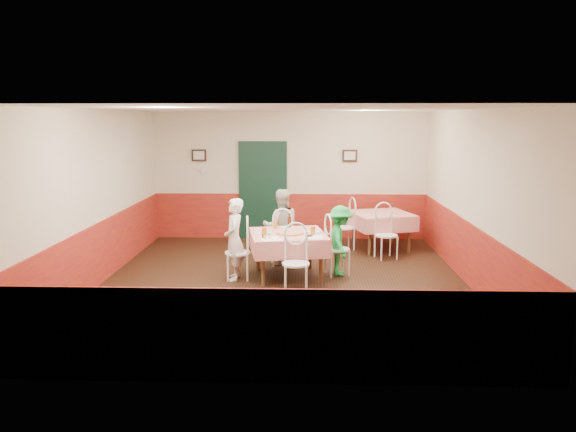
{
  "coord_description": "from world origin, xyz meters",
  "views": [
    {
      "loc": [
        0.36,
        -8.82,
        2.67
      ],
      "look_at": [
        0.06,
        0.38,
        1.05
      ],
      "focal_mm": 35.0,
      "sensor_mm": 36.0,
      "label": 1
    }
  ],
  "objects_px": {
    "beer_bottle": "(290,221)",
    "diner_right": "(340,241)",
    "pizza": "(290,233)",
    "main_table": "(288,255)",
    "chair_second_a": "(344,228)",
    "second_table": "(381,231)",
    "glass_b": "(313,231)",
    "chair_right": "(337,249)",
    "glass_a": "(264,232)",
    "diner_left": "(234,239)",
    "chair_second_b": "(386,235)",
    "chair_left": "(237,253)",
    "glass_c": "(275,225)",
    "chair_near": "(296,264)",
    "diner_far": "(281,227)",
    "chair_far": "(281,240)",
    "wallet": "(309,236)"
  },
  "relations": [
    {
      "from": "main_table",
      "to": "chair_near",
      "type": "bearing_deg",
      "value": -79.9
    },
    {
      "from": "main_table",
      "to": "beer_bottle",
      "type": "relative_size",
      "value": 5.13
    },
    {
      "from": "chair_left",
      "to": "chair_right",
      "type": "height_order",
      "value": "same"
    },
    {
      "from": "diner_right",
      "to": "second_table",
      "type": "bearing_deg",
      "value": -29.01
    },
    {
      "from": "chair_second_b",
      "to": "glass_a",
      "type": "xyz_separation_m",
      "value": [
        -2.2,
        -1.66,
        0.39
      ]
    },
    {
      "from": "chair_second_a",
      "to": "wallet",
      "type": "xyz_separation_m",
      "value": [
        -0.74,
        -2.33,
        0.32
      ]
    },
    {
      "from": "chair_near",
      "to": "glass_b",
      "type": "height_order",
      "value": "glass_b"
    },
    {
      "from": "chair_second_b",
      "to": "glass_c",
      "type": "distance_m",
      "value": 2.3
    },
    {
      "from": "chair_second_b",
      "to": "pizza",
      "type": "distance_m",
      "value": 2.29
    },
    {
      "from": "glass_b",
      "to": "glass_c",
      "type": "relative_size",
      "value": 1.04
    },
    {
      "from": "beer_bottle",
      "to": "diner_left",
      "type": "height_order",
      "value": "diner_left"
    },
    {
      "from": "chair_left",
      "to": "chair_second_b",
      "type": "bearing_deg",
      "value": 112.57
    },
    {
      "from": "second_table",
      "to": "diner_left",
      "type": "bearing_deg",
      "value": -140.61
    },
    {
      "from": "main_table",
      "to": "chair_second_b",
      "type": "xyz_separation_m",
      "value": [
        1.83,
        1.32,
        0.08
      ]
    },
    {
      "from": "chair_right",
      "to": "chair_near",
      "type": "relative_size",
      "value": 1.0
    },
    {
      "from": "main_table",
      "to": "second_table",
      "type": "height_order",
      "value": "same"
    },
    {
      "from": "second_table",
      "to": "pizza",
      "type": "bearing_deg",
      "value": -130.13
    },
    {
      "from": "diner_far",
      "to": "chair_second_b",
      "type": "bearing_deg",
      "value": -174.19
    },
    {
      "from": "second_table",
      "to": "glass_b",
      "type": "height_order",
      "value": "glass_b"
    },
    {
      "from": "chair_second_a",
      "to": "glass_a",
      "type": "height_order",
      "value": "glass_a"
    },
    {
      "from": "pizza",
      "to": "glass_b",
      "type": "bearing_deg",
      "value": -12.54
    },
    {
      "from": "chair_far",
      "to": "glass_c",
      "type": "bearing_deg",
      "value": 70.34
    },
    {
      "from": "diner_right",
      "to": "chair_right",
      "type": "bearing_deg",
      "value": 97.37
    },
    {
      "from": "wallet",
      "to": "diner_right",
      "type": "relative_size",
      "value": 0.09
    },
    {
      "from": "chair_right",
      "to": "diner_right",
      "type": "height_order",
      "value": "diner_right"
    },
    {
      "from": "glass_a",
      "to": "diner_far",
      "type": "bearing_deg",
      "value": 80.15
    },
    {
      "from": "chair_left",
      "to": "diner_left",
      "type": "bearing_deg",
      "value": -86.23
    },
    {
      "from": "diner_far",
      "to": "chair_left",
      "type": "bearing_deg",
      "value": 50.12
    },
    {
      "from": "beer_bottle",
      "to": "chair_second_b",
      "type": "bearing_deg",
      "value": 26.05
    },
    {
      "from": "second_table",
      "to": "diner_left",
      "type": "height_order",
      "value": "diner_left"
    },
    {
      "from": "chair_right",
      "to": "glass_b",
      "type": "bearing_deg",
      "value": 109.25
    },
    {
      "from": "glass_a",
      "to": "diner_left",
      "type": "distance_m",
      "value": 0.57
    },
    {
      "from": "chair_right",
      "to": "beer_bottle",
      "type": "xyz_separation_m",
      "value": [
        -0.82,
        0.29,
        0.43
      ]
    },
    {
      "from": "main_table",
      "to": "glass_a",
      "type": "xyz_separation_m",
      "value": [
        -0.37,
        -0.34,
        0.46
      ]
    },
    {
      "from": "glass_a",
      "to": "chair_second_a",
      "type": "bearing_deg",
      "value": 58.94
    },
    {
      "from": "chair_left",
      "to": "wallet",
      "type": "xyz_separation_m",
      "value": [
        1.18,
        -0.11,
        0.32
      ]
    },
    {
      "from": "second_table",
      "to": "chair_second_b",
      "type": "xyz_separation_m",
      "value": [
        0.0,
        -0.75,
        0.08
      ]
    },
    {
      "from": "diner_right",
      "to": "chair_left",
      "type": "bearing_deg",
      "value": 97.37
    },
    {
      "from": "diner_left",
      "to": "glass_a",
      "type": "bearing_deg",
      "value": 66.11
    },
    {
      "from": "chair_far",
      "to": "chair_near",
      "type": "height_order",
      "value": "same"
    },
    {
      "from": "beer_bottle",
      "to": "diner_right",
      "type": "xyz_separation_m",
      "value": [
        0.87,
        -0.28,
        -0.28
      ]
    },
    {
      "from": "chair_second_a",
      "to": "glass_a",
      "type": "relative_size",
      "value": 5.86
    },
    {
      "from": "chair_second_b",
      "to": "glass_c",
      "type": "relative_size",
      "value": 6.56
    },
    {
      "from": "chair_right",
      "to": "glass_b",
      "type": "height_order",
      "value": "glass_b"
    },
    {
      "from": "chair_left",
      "to": "glass_a",
      "type": "xyz_separation_m",
      "value": [
        0.47,
        -0.19,
        0.39
      ]
    },
    {
      "from": "main_table",
      "to": "chair_second_a",
      "type": "height_order",
      "value": "chair_second_a"
    },
    {
      "from": "main_table",
      "to": "beer_bottle",
      "type": "distance_m",
      "value": 0.67
    },
    {
      "from": "pizza",
      "to": "diner_right",
      "type": "distance_m",
      "value": 0.9
    },
    {
      "from": "chair_left",
      "to": "chair_right",
      "type": "distance_m",
      "value": 1.7
    },
    {
      "from": "chair_right",
      "to": "chair_far",
      "type": "relative_size",
      "value": 1.0
    }
  ]
}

